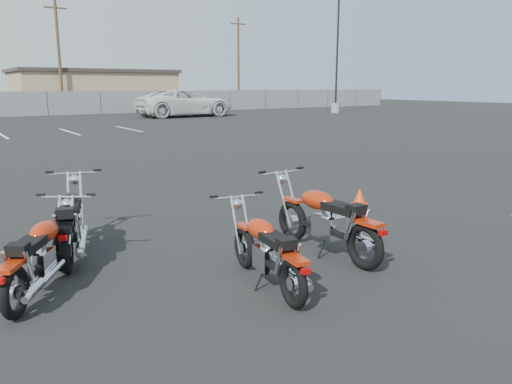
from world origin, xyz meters
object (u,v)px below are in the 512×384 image
motorcycle_third_red (267,251)px  motorcycle_rear_red (327,220)px  motorcycle_front_red (41,256)px  motorcycle_second_black (71,222)px  white_van (185,95)px

motorcycle_third_red → motorcycle_rear_red: motorcycle_rear_red is taller
motorcycle_front_red → motorcycle_rear_red: size_ratio=0.84×
motorcycle_second_black → motorcycle_rear_red: 3.41m
motorcycle_second_black → motorcycle_third_red: motorcycle_second_black is taller
motorcycle_front_red → white_van: white_van is taller
motorcycle_rear_red → white_van: size_ratio=0.26×
motorcycle_front_red → motorcycle_rear_red: (3.46, -0.75, 0.05)m
motorcycle_second_black → white_van: 30.68m
motorcycle_third_red → white_van: white_van is taller
motorcycle_front_red → motorcycle_third_red: motorcycle_front_red is taller
motorcycle_rear_red → white_van: white_van is taller
motorcycle_third_red → motorcycle_rear_red: bearing=20.0°
motorcycle_third_red → white_van: bearing=66.1°
motorcycle_front_red → motorcycle_third_red: bearing=-29.4°
motorcycle_second_black → motorcycle_third_red: (1.58, -2.30, -0.05)m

